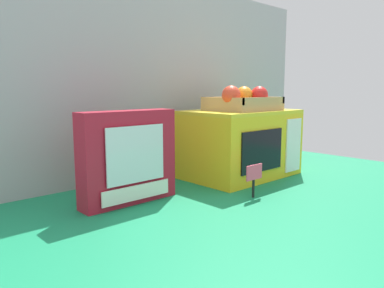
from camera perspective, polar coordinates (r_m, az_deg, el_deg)
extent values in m
plane|color=#147A4C|center=(1.28, 2.33, -6.09)|extent=(1.70, 1.70, 0.00)
cube|color=#A0A3A8|center=(1.43, -4.79, 10.06)|extent=(1.61, 0.03, 0.72)
cube|color=yellow|center=(1.38, 7.37, -0.12)|extent=(0.41, 0.27, 0.23)
cube|color=yellow|center=(1.37, 7.46, 4.96)|extent=(0.41, 0.27, 0.01)
cube|color=black|center=(1.26, 10.80, -1.04)|extent=(0.22, 0.01, 0.14)
cube|color=white|center=(1.42, 15.39, -0.16)|extent=(0.09, 0.01, 0.20)
cube|color=tan|center=(1.35, 7.87, 5.69)|extent=(0.24, 0.19, 0.02)
cube|color=tan|center=(1.30, 10.99, 6.58)|extent=(0.24, 0.01, 0.02)
cube|color=tan|center=(1.41, 5.05, 6.84)|extent=(0.24, 0.01, 0.02)
cube|color=tan|center=(1.27, 4.60, 6.67)|extent=(0.01, 0.19, 0.02)
cube|color=tan|center=(1.44, 10.79, 6.76)|extent=(0.01, 0.19, 0.02)
sphere|color=orange|center=(1.32, 8.05, 7.50)|extent=(0.06, 0.06, 0.06)
sphere|color=red|center=(1.33, 10.37, 7.46)|extent=(0.06, 0.06, 0.06)
sphere|color=#E04228|center=(1.26, 6.08, 7.54)|extent=(0.06, 0.06, 0.06)
cube|color=#B2192D|center=(1.05, -9.71, -2.05)|extent=(0.29, 0.07, 0.26)
cube|color=silver|center=(1.02, -8.65, -1.59)|extent=(0.19, 0.00, 0.16)
cube|color=white|center=(1.04, -8.52, -7.43)|extent=(0.22, 0.00, 0.04)
cylinder|color=black|center=(1.12, 9.47, -6.80)|extent=(0.01, 0.01, 0.06)
cube|color=#F44C6B|center=(1.11, 9.61, -4.33)|extent=(0.07, 0.00, 0.05)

